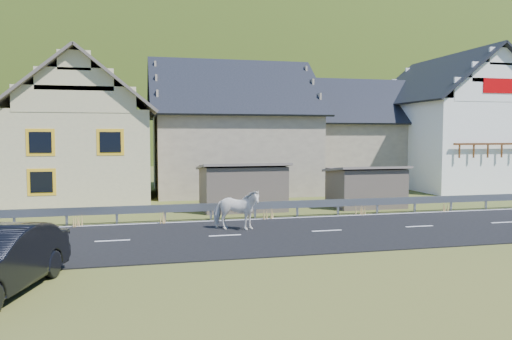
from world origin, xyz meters
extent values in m
plane|color=#3C4E1F|center=(0.00, 0.00, 0.00)|extent=(160.00, 160.00, 0.00)
cube|color=black|center=(0.00, 0.00, 0.02)|extent=(60.00, 7.00, 0.04)
cube|color=silver|center=(0.00, 0.00, 0.04)|extent=(60.00, 6.60, 0.01)
cube|color=#93969B|center=(0.00, 3.68, 0.58)|extent=(28.00, 0.08, 0.34)
cube|color=#93969B|center=(-12.00, 3.70, 0.35)|extent=(0.10, 0.06, 0.70)
cube|color=#93969B|center=(-10.00, 3.70, 0.35)|extent=(0.10, 0.06, 0.70)
cube|color=#93969B|center=(-8.00, 3.70, 0.35)|extent=(0.10, 0.06, 0.70)
cube|color=#93969B|center=(-6.00, 3.70, 0.35)|extent=(0.10, 0.06, 0.70)
cube|color=#93969B|center=(-4.00, 3.70, 0.35)|extent=(0.10, 0.06, 0.70)
cube|color=#93969B|center=(-2.00, 3.70, 0.35)|extent=(0.10, 0.06, 0.70)
cube|color=#93969B|center=(0.00, 3.70, 0.35)|extent=(0.10, 0.06, 0.70)
cube|color=#93969B|center=(2.00, 3.70, 0.35)|extent=(0.10, 0.06, 0.70)
cube|color=#93969B|center=(4.00, 3.70, 0.35)|extent=(0.10, 0.06, 0.70)
cube|color=#93969B|center=(6.00, 3.70, 0.35)|extent=(0.10, 0.06, 0.70)
cube|color=#93969B|center=(8.00, 3.70, 0.35)|extent=(0.10, 0.06, 0.70)
cube|color=#93969B|center=(10.00, 3.70, 0.35)|extent=(0.10, 0.06, 0.70)
cube|color=brown|center=(-2.00, 6.50, 1.10)|extent=(4.30, 3.30, 2.40)
cube|color=brown|center=(4.50, 6.00, 1.00)|extent=(3.80, 2.90, 2.20)
cube|color=beige|center=(-10.00, 12.00, 2.50)|extent=(7.00, 9.00, 5.00)
cube|color=yellow|center=(-11.60, 7.50, 3.40)|extent=(1.30, 0.12, 1.30)
cube|color=yellow|center=(-8.40, 7.50, 3.40)|extent=(1.30, 0.12, 1.30)
cube|color=yellow|center=(-11.60, 7.50, 1.50)|extent=(1.30, 0.12, 1.30)
cube|color=tan|center=(-12.00, 13.50, 6.56)|extent=(0.70, 0.70, 2.40)
cube|color=tan|center=(-1.00, 15.00, 2.50)|extent=(10.00, 9.00, 5.00)
cube|color=tan|center=(9.00, 17.00, 2.30)|extent=(9.00, 8.00, 4.60)
cube|color=white|center=(15.00, 14.00, 3.00)|extent=(8.00, 10.00, 6.00)
cube|color=#B60003|center=(15.00, 8.97, 6.80)|extent=(2.60, 0.06, 0.90)
cube|color=brown|center=(15.00, 8.75, 3.20)|extent=(6.80, 0.12, 0.12)
ellipsoid|color=#273B11|center=(5.00, 180.00, -20.00)|extent=(440.00, 280.00, 260.00)
imported|color=white|center=(-3.39, 0.99, 0.84)|extent=(1.47, 2.07, 1.60)
camera|label=1|loc=(-7.07, -17.97, 3.74)|focal=35.00mm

